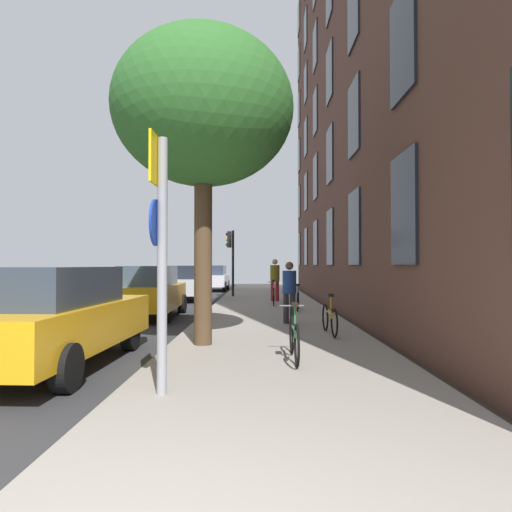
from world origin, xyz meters
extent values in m
plane|color=#332D28|center=(-2.40, 15.00, 0.00)|extent=(41.80, 41.80, 0.00)
cube|color=#2D2D30|center=(-4.50, 15.00, 0.01)|extent=(7.00, 38.00, 0.01)
cube|color=gray|center=(1.10, 15.00, 0.06)|extent=(4.20, 38.00, 0.12)
cube|color=#513328|center=(3.70, 14.50, 9.74)|extent=(0.50, 27.00, 19.48)
cube|color=#1E232D|center=(3.42, 6.17, 2.69)|extent=(0.06, 1.36, 2.06)
cube|color=#1E232D|center=(3.42, 10.33, 2.69)|extent=(0.06, 1.36, 2.06)
cube|color=#1E232D|center=(3.42, 14.50, 2.69)|extent=(0.06, 1.36, 2.06)
cube|color=#1E232D|center=(3.42, 18.67, 2.69)|extent=(0.06, 1.36, 2.06)
cube|color=#1E232D|center=(3.42, 22.83, 2.69)|extent=(0.06, 1.36, 2.06)
cube|color=#1E232D|center=(3.42, 27.00, 2.69)|extent=(0.06, 1.36, 2.06)
cube|color=#1E232D|center=(3.42, 6.17, 5.77)|extent=(0.06, 1.36, 2.06)
cube|color=#1E232D|center=(3.42, 10.33, 5.77)|extent=(0.06, 1.36, 2.06)
cube|color=#1E232D|center=(3.42, 14.50, 5.77)|extent=(0.06, 1.36, 2.06)
cube|color=#1E232D|center=(3.42, 18.67, 5.77)|extent=(0.06, 1.36, 2.06)
cube|color=#1E232D|center=(3.42, 22.83, 5.77)|extent=(0.06, 1.36, 2.06)
cube|color=#1E232D|center=(3.42, 27.00, 5.77)|extent=(0.06, 1.36, 2.06)
cube|color=#1E232D|center=(3.42, 10.33, 8.85)|extent=(0.06, 1.36, 2.06)
cube|color=#1E232D|center=(3.42, 14.50, 8.85)|extent=(0.06, 1.36, 2.06)
cube|color=#1E232D|center=(3.42, 18.67, 8.85)|extent=(0.06, 1.36, 2.06)
cube|color=#1E232D|center=(3.42, 22.83, 8.85)|extent=(0.06, 1.36, 2.06)
cube|color=#1E232D|center=(3.42, 27.00, 8.85)|extent=(0.06, 1.36, 2.06)
cube|color=#1E232D|center=(3.42, 18.67, 11.93)|extent=(0.06, 1.36, 2.06)
cube|color=#1E232D|center=(3.42, 22.83, 11.93)|extent=(0.06, 1.36, 2.06)
cube|color=#1E232D|center=(3.42, 27.00, 11.93)|extent=(0.06, 1.36, 2.06)
cube|color=#1E232D|center=(3.42, 22.83, 15.01)|extent=(0.06, 1.36, 2.06)
cube|color=#1E232D|center=(3.42, 27.00, 15.01)|extent=(0.06, 1.36, 2.06)
cube|color=#1E232D|center=(3.42, 27.00, 18.09)|extent=(0.06, 1.36, 2.06)
cylinder|color=gray|center=(-0.39, 3.37, 1.66)|extent=(0.12, 0.12, 3.07)
cube|color=yellow|center=(-0.47, 3.37, 2.92)|extent=(0.03, 0.60, 0.60)
cylinder|color=#14339E|center=(-0.47, 3.37, 2.17)|extent=(0.03, 0.56, 0.56)
cylinder|color=black|center=(-0.52, 19.88, 1.75)|extent=(0.12, 0.12, 3.25)
cube|color=black|center=(-0.70, 19.88, 2.92)|extent=(0.20, 0.24, 0.80)
sphere|color=#4B0707|center=(-0.81, 19.88, 3.18)|extent=(0.16, 0.16, 0.16)
sphere|color=orange|center=(-0.81, 19.88, 2.92)|extent=(0.16, 0.16, 0.16)
sphere|color=#083E11|center=(-0.81, 19.88, 2.66)|extent=(0.16, 0.16, 0.16)
cylinder|color=#4C3823|center=(-0.32, 6.67, 1.89)|extent=(0.35, 0.35, 3.54)
ellipsoid|color=#2D6628|center=(-0.32, 6.67, 4.72)|extent=(3.53, 3.53, 3.00)
torus|color=black|center=(1.34, 5.77, 0.44)|extent=(0.04, 0.65, 0.65)
torus|color=black|center=(1.34, 4.76, 0.44)|extent=(0.04, 0.65, 0.65)
cylinder|color=#267233|center=(1.34, 5.27, 0.62)|extent=(0.05, 0.86, 0.04)
cylinder|color=#267233|center=(1.34, 5.01, 0.54)|extent=(0.05, 0.52, 0.28)
cylinder|color=#267233|center=(1.34, 5.11, 0.87)|extent=(0.04, 0.04, 0.28)
cube|color=black|center=(1.34, 5.11, 1.03)|extent=(0.10, 0.24, 0.06)
cylinder|color=#4C4C4C|center=(1.34, 5.77, 0.95)|extent=(0.42, 0.03, 0.03)
torus|color=black|center=(2.32, 8.46, 0.43)|extent=(0.07, 0.62, 0.62)
torus|color=black|center=(2.36, 7.46, 0.43)|extent=(0.07, 0.62, 0.62)
cylinder|color=#C68C19|center=(2.34, 7.96, 0.60)|extent=(0.08, 0.85, 0.04)
cylinder|color=#C68C19|center=(2.35, 7.71, 0.52)|extent=(0.07, 0.52, 0.28)
cylinder|color=#C68C19|center=(2.35, 7.81, 0.84)|extent=(0.04, 0.04, 0.28)
cube|color=black|center=(2.35, 7.81, 1.00)|extent=(0.10, 0.24, 0.06)
cylinder|color=#4C4C4C|center=(2.32, 8.46, 0.92)|extent=(0.42, 0.05, 0.03)
torus|color=black|center=(2.16, 13.69, 0.43)|extent=(0.11, 0.61, 0.61)
torus|color=black|center=(2.04, 12.68, 0.43)|extent=(0.11, 0.61, 0.61)
cylinder|color=#194C99|center=(2.10, 13.18, 0.59)|extent=(0.15, 0.86, 0.04)
cylinder|color=#194C99|center=(2.07, 12.93, 0.52)|extent=(0.11, 0.52, 0.28)
cylinder|color=#194C99|center=(2.09, 13.03, 0.83)|extent=(0.04, 0.04, 0.28)
cube|color=black|center=(2.09, 13.03, 0.99)|extent=(0.10, 0.24, 0.06)
cylinder|color=#4C4C4C|center=(2.16, 13.69, 0.91)|extent=(0.42, 0.08, 0.03)
torus|color=black|center=(1.34, 15.49, 0.46)|extent=(0.05, 0.69, 0.69)
torus|color=black|center=(1.32, 14.53, 0.46)|extent=(0.05, 0.69, 0.69)
cylinder|color=#C68C19|center=(1.33, 15.01, 0.65)|extent=(0.06, 0.81, 0.04)
cylinder|color=#C68C19|center=(1.32, 14.77, 0.57)|extent=(0.05, 0.49, 0.27)
cylinder|color=#C68C19|center=(1.32, 14.87, 0.91)|extent=(0.04, 0.04, 0.28)
cube|color=black|center=(1.32, 14.87, 1.07)|extent=(0.10, 0.24, 0.06)
cylinder|color=#4C4C4C|center=(1.34, 15.49, 0.99)|extent=(0.42, 0.04, 0.03)
cylinder|color=#26262D|center=(1.48, 9.76, 0.52)|extent=(0.15, 0.15, 0.79)
cylinder|color=#26262D|center=(1.66, 9.76, 0.52)|extent=(0.15, 0.15, 0.79)
cylinder|color=navy|center=(1.57, 9.76, 1.21)|extent=(0.39, 0.39, 0.60)
sphere|color=brown|center=(1.57, 9.76, 1.64)|extent=(0.22, 0.22, 0.22)
cylinder|color=maroon|center=(1.35, 16.93, 0.56)|extent=(0.16, 0.16, 0.88)
cylinder|color=maroon|center=(1.55, 16.93, 0.56)|extent=(0.16, 0.16, 0.88)
cylinder|color=olive|center=(1.45, 16.93, 1.33)|extent=(0.50, 0.50, 0.66)
sphere|color=tan|center=(1.45, 16.93, 1.80)|extent=(0.24, 0.24, 0.24)
cube|color=orange|center=(-2.58, 5.22, 0.68)|extent=(2.03, 4.49, 0.70)
cube|color=#2D3847|center=(-2.58, 5.00, 1.33)|extent=(1.66, 2.53, 0.60)
cylinder|color=black|center=(-3.43, 6.63, 0.33)|extent=(0.22, 0.64, 0.64)
cylinder|color=black|center=(-1.72, 6.63, 0.33)|extent=(0.22, 0.64, 0.64)
cylinder|color=black|center=(-1.72, 3.80, 0.33)|extent=(0.22, 0.64, 0.64)
cube|color=orange|center=(-2.65, 11.95, 0.68)|extent=(1.89, 4.14, 0.70)
cube|color=#384756|center=(-2.65, 11.75, 1.33)|extent=(1.54, 2.34, 0.60)
cylinder|color=black|center=(-3.43, 13.25, 0.33)|extent=(0.22, 0.64, 0.64)
cylinder|color=black|center=(-1.87, 13.25, 0.33)|extent=(0.22, 0.64, 0.64)
cylinder|color=black|center=(-3.43, 10.65, 0.33)|extent=(0.22, 0.64, 0.64)
cylinder|color=black|center=(-1.87, 10.65, 0.33)|extent=(0.22, 0.64, 0.64)
cube|color=#B7B7BC|center=(-2.68, 18.88, 0.68)|extent=(2.05, 4.52, 0.70)
cube|color=#1E232D|center=(-2.68, 18.66, 1.33)|extent=(1.67, 2.55, 0.60)
cylinder|color=black|center=(-3.53, 20.30, 0.33)|extent=(0.22, 0.64, 0.64)
cylinder|color=black|center=(-1.83, 20.30, 0.33)|extent=(0.22, 0.64, 0.64)
cylinder|color=black|center=(-3.53, 17.46, 0.33)|extent=(0.22, 0.64, 0.64)
cylinder|color=black|center=(-1.83, 17.46, 0.33)|extent=(0.22, 0.64, 0.64)
cube|color=silver|center=(-2.15, 26.33, 0.68)|extent=(1.83, 4.09, 0.70)
cube|color=#2D3847|center=(-2.15, 26.13, 1.33)|extent=(1.52, 2.30, 0.60)
cylinder|color=black|center=(-2.96, 27.64, 0.33)|extent=(0.22, 0.64, 0.64)
cylinder|color=black|center=(-1.34, 27.64, 0.33)|extent=(0.22, 0.64, 0.64)
cylinder|color=black|center=(-2.96, 25.03, 0.33)|extent=(0.22, 0.64, 0.64)
cylinder|color=black|center=(-1.34, 25.03, 0.33)|extent=(0.22, 0.64, 0.64)
camera|label=1|loc=(0.76, -1.90, 1.66)|focal=30.96mm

